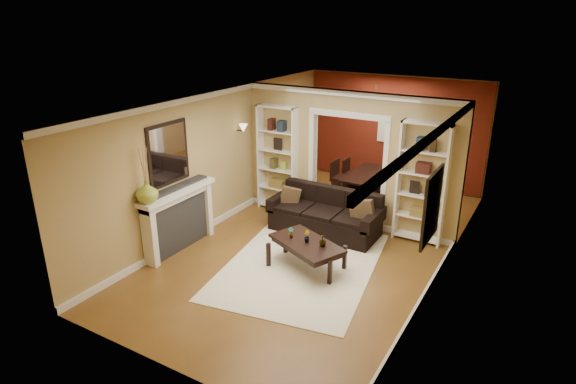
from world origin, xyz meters
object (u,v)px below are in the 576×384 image
Objects in this scene: coffee_table at (306,255)px; dining_table at (370,185)px; sofa at (325,213)px; fireplace at (180,220)px; bookshelf_left at (278,159)px; bookshelf_right at (422,184)px.

coffee_table is 3.77m from dining_table.
sofa is at bearing 127.84° from coffee_table.
coffee_table is at bearing 13.00° from fireplace.
bookshelf_left and bookshelf_right have the same top height.
bookshelf_right is 1.35× the size of fireplace.
fireplace reaches higher than coffee_table.
bookshelf_right is (1.68, 0.58, 0.72)m from sofa.
coffee_table is (0.35, -1.42, -0.19)m from sofa.
fireplace is (-3.64, -2.53, -0.57)m from bookshelf_right.
bookshelf_right is at bearing 0.00° from bookshelf_left.
dining_table is (0.04, 2.34, -0.15)m from sofa.
dining_table is at bearing 64.96° from fireplace.
dining_table is (2.00, 4.29, -0.30)m from fireplace.
bookshelf_right reaches higher than fireplace.
sofa is 1.70m from bookshelf_left.
fireplace is (-2.32, -0.53, 0.34)m from coffee_table.
dining_table is (-0.31, 3.75, 0.04)m from coffee_table.
sofa is 2.34m from dining_table.
fireplace is at bearing -143.06° from coffee_table.
bookshelf_left is 1.35× the size of fireplace.
coffee_table is at bearing -175.23° from dining_table.
bookshelf_right reaches higher than dining_table.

